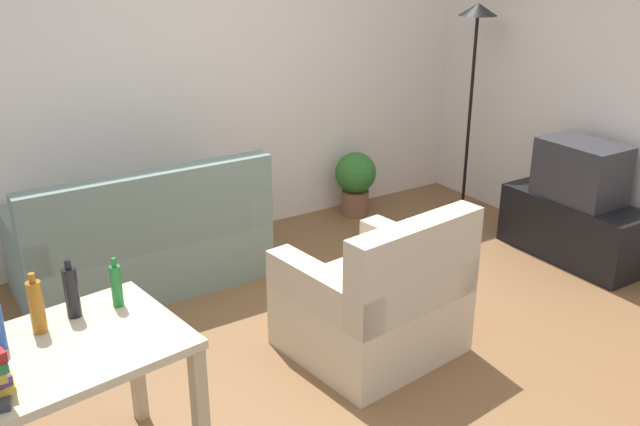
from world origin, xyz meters
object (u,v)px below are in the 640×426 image
Objects in this scene: couch at (143,245)px; bottle_amber at (37,306)px; tv_stand at (573,228)px; potted_plant at (355,179)px; bottle_green at (116,285)px; bottle_dark at (72,292)px; tv at (581,171)px; desk at (37,380)px; armchair at (377,303)px; torchiere_lamp at (475,52)px.

couch is 1.97m from bottle_amber.
tv_stand is 1.93× the size of potted_plant.
bottle_green is (-3.55, -0.26, 0.62)m from tv_stand.
bottle_dark is (0.16, 0.05, -0.00)m from bottle_amber.
tv is 1.89m from potted_plant.
armchair reaches higher than desk.
armchair is at bearing 0.37° from bottle_green.
couch is at bearing 65.83° from tv.
potted_plant is (2.04, 0.31, 0.02)m from couch.
armchair is at bearing -121.99° from potted_plant.
tv reaches higher than potted_plant.
tv is 2.20× the size of bottle_dark.
armchair is (0.86, -1.56, 0.01)m from couch.
couch is 3.23m from tv.
bottle_green is at bearing 94.22° from tv.
tv is at bearing -179.79° from armchair.
couch is 1.78m from bottle_green.
armchair is at bearing 118.88° from couch.
bottle_dark is (-2.85, -1.87, 0.55)m from potted_plant.
desk is at bearing 59.81° from couch.
armchair is 1.77m from bottle_dark.
potted_plant is (-0.89, 1.62, -0.37)m from tv.
torchiere_lamp reaches higher than bottle_dark.
torchiere_lamp is at bearing 177.56° from couch.
couch is 1.69× the size of armchair.
bottle_green reaches higher than tv_stand.
couch is at bearing 62.37° from bottle_dark.
tv is 0.47× the size of desk.
tv reaches higher than desk.
tv_stand is at bearing 4.22° from bottle_green.
armchair is (-2.06, -0.25, -0.38)m from tv.
bottle_dark is (-3.74, -0.25, 0.64)m from tv_stand.
tv_stand is at bearing -0.98° from desk.
bottle_amber is (-3.90, -1.49, -0.53)m from torchiere_lamp.
tv is 2.53× the size of bottle_green.
bottle_dark is 0.19m from bottle_green.
couch is 2.11m from desk.
torchiere_lamp is 7.64× the size of bottle_green.
torchiere_lamp is (2.92, -0.12, 1.10)m from couch.
tv_stand is 1.83× the size of tv.
desk is 2.26× the size of potted_plant.
armchair is at bearing -145.02° from torchiere_lamp.
couch is at bearing 58.90° from bottle_amber.
tv_stand is 2.07m from armchair.
armchair reaches higher than tv_stand.
bottle_dark is (-3.74, -0.25, 0.18)m from tv.
desk is 0.30m from bottle_amber.
couch reaches higher than potted_plant.
desk is 3.75m from potted_plant.
couch is 6.14× the size of bottle_amber.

